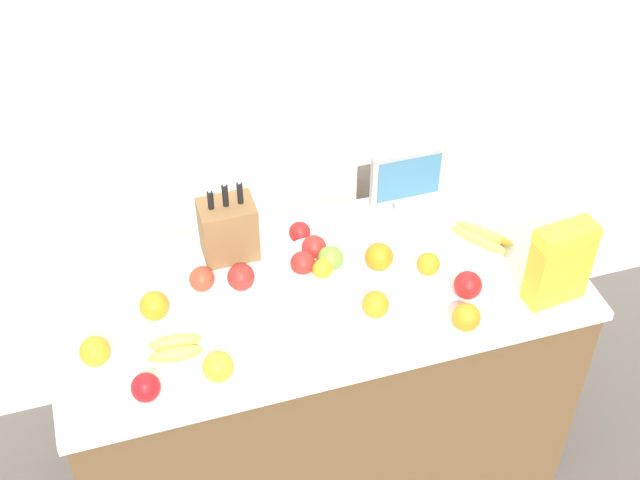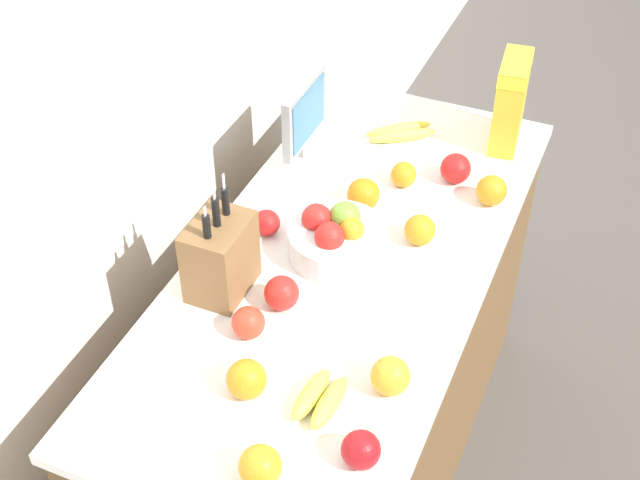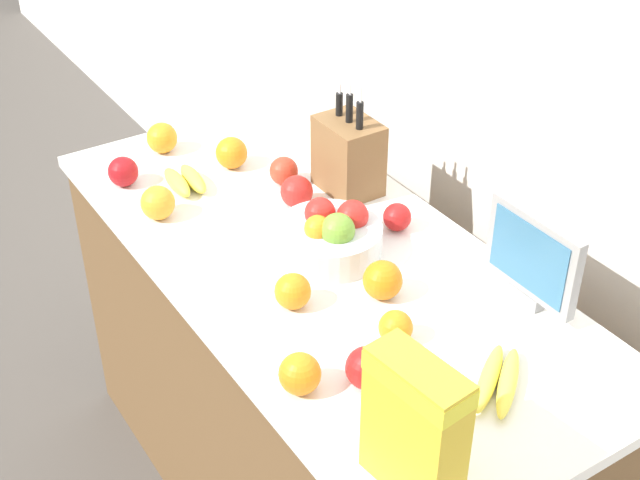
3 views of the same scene
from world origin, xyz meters
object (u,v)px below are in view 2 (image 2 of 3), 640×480
(fruit_bowl, at_px, (337,238))
(apple_rear, at_px, (248,323))
(orange_front_left, at_px, (260,466))
(orange_by_cereal, at_px, (246,379))
(apple_near_bananas, at_px, (361,450))
(small_monitor, at_px, (305,115))
(knife_block, at_px, (220,256))
(apple_leftmost, at_px, (456,168))
(orange_back_center, at_px, (363,194))
(apple_middle, at_px, (267,223))
(apple_front, at_px, (282,293))
(orange_front_center, at_px, (420,230))
(banana_bunch_left, at_px, (320,398))
(orange_mid_right, at_px, (492,190))
(orange_front_right, at_px, (404,174))
(cereal_box, at_px, (511,98))
(orange_near_bowl, at_px, (391,376))
(banana_bunch_right, at_px, (400,132))

(fruit_bowl, xyz_separation_m, apple_rear, (-0.33, 0.08, -0.01))
(orange_front_left, relative_size, orange_by_cereal, 0.99)
(apple_near_bananas, bearing_deg, small_monitor, 29.63)
(knife_block, bearing_deg, apple_leftmost, -31.60)
(small_monitor, height_order, orange_back_center, small_monitor)
(apple_near_bananas, xyz_separation_m, orange_front_left, (-0.11, 0.16, 0.00))
(apple_middle, relative_size, apple_front, 0.84)
(apple_rear, distance_m, orange_front_center, 0.52)
(apple_rear, height_order, orange_front_left, orange_front_left)
(banana_bunch_left, bearing_deg, knife_block, 56.33)
(orange_mid_right, bearing_deg, apple_near_bananas, 178.75)
(apple_leftmost, distance_m, apple_near_bananas, 0.96)
(apple_leftmost, relative_size, orange_front_left, 0.99)
(apple_front, xyz_separation_m, orange_mid_right, (0.57, -0.34, -0.00))
(fruit_bowl, relative_size, orange_front_center, 3.10)
(orange_front_right, bearing_deg, banana_bunch_left, -173.42)
(orange_back_center, distance_m, orange_mid_right, 0.34)
(cereal_box, height_order, orange_front_center, cereal_box)
(orange_front_right, bearing_deg, cereal_box, -32.96)
(apple_front, height_order, orange_front_center, apple_front)
(small_monitor, relative_size, orange_mid_right, 3.01)
(small_monitor, xyz_separation_m, orange_front_right, (-0.05, -0.31, -0.08))
(banana_bunch_left, height_order, orange_mid_right, orange_mid_right)
(orange_back_center, bearing_deg, orange_front_center, -112.81)
(apple_near_bananas, bearing_deg, orange_front_right, 13.85)
(banana_bunch_left, distance_m, orange_back_center, 0.67)
(apple_near_bananas, distance_m, orange_near_bowl, 0.20)
(apple_near_bananas, bearing_deg, cereal_box, 0.78)
(apple_front, bearing_deg, orange_back_center, -5.56)
(orange_front_right, xyz_separation_m, orange_mid_right, (0.02, -0.24, 0.01))
(knife_block, relative_size, apple_leftmost, 3.62)
(orange_front_left, bearing_deg, apple_near_bananas, -55.15)
(apple_near_bananas, height_order, orange_back_center, orange_back_center)
(small_monitor, bearing_deg, banana_bunch_left, -154.19)
(apple_near_bananas, relative_size, orange_by_cereal, 0.92)
(apple_rear, bearing_deg, banana_bunch_right, -3.38)
(apple_front, relative_size, orange_by_cereal, 0.95)
(fruit_bowl, distance_m, banana_bunch_right, 0.55)
(banana_bunch_left, bearing_deg, orange_near_bowl, -50.81)
(knife_block, relative_size, apple_middle, 4.41)
(banana_bunch_right, xyz_separation_m, apple_leftmost, (-0.14, -0.21, 0.02))
(cereal_box, relative_size, banana_bunch_left, 1.68)
(fruit_bowl, distance_m, banana_bunch_left, 0.48)
(banana_bunch_left, xyz_separation_m, orange_near_bowl, (0.10, -0.12, 0.02))
(orange_back_center, bearing_deg, apple_rear, 172.46)
(orange_front_left, height_order, orange_front_center, orange_front_left)
(banana_bunch_right, bearing_deg, apple_leftmost, -124.50)
(banana_bunch_right, height_order, orange_near_bowl, orange_near_bowl)
(orange_front_center, xyz_separation_m, orange_by_cereal, (-0.61, 0.18, 0.00))
(apple_leftmost, height_order, apple_rear, apple_leftmost)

